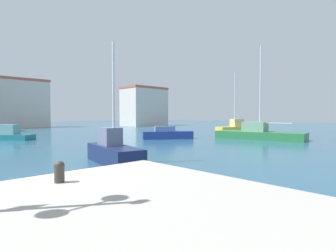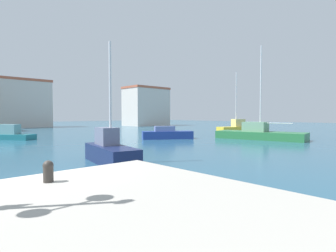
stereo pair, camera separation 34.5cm
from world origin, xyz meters
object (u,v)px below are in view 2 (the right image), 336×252
mooring_bollard (48,170)px  sailboat_yellow_mid_harbor (236,127)px  motorboat_blue_center_channel (167,134)px  sailboat_navy_near_pier (110,151)px  sailboat_green_outer_mooring (259,134)px  motorboat_teal_inner_mooring (6,135)px

mooring_bollard → sailboat_yellow_mid_harbor: bearing=26.0°
motorboat_blue_center_channel → sailboat_yellow_mid_harbor: bearing=6.4°
sailboat_navy_near_pier → motorboat_blue_center_channel: 14.44m
sailboat_green_outer_mooring → motorboat_teal_inner_mooring: (-19.13, 17.42, -0.08)m
sailboat_navy_near_pier → motorboat_blue_center_channel: (11.74, 8.40, -0.14)m
sailboat_green_outer_mooring → motorboat_blue_center_channel: size_ratio=1.82×
motorboat_teal_inner_mooring → mooring_bollard: bearing=-99.8°
mooring_bollard → sailboat_navy_near_pier: sailboat_navy_near_pier is taller
sailboat_yellow_mid_harbor → motorboat_blue_center_channel: size_ratio=1.69×
motorboat_teal_inner_mooring → sailboat_navy_near_pier: size_ratio=0.95×
motorboat_teal_inner_mooring → sailboat_navy_near_pier: (0.69, -19.08, 0.15)m
mooring_bollard → motorboat_teal_inner_mooring: bearing=80.2°
sailboat_yellow_mid_harbor → sailboat_navy_near_pier: bearing=-159.7°
motorboat_teal_inner_mooring → motorboat_blue_center_channel: size_ratio=1.12×
sailboat_yellow_mid_harbor → motorboat_blue_center_channel: sailboat_yellow_mid_harbor is taller
mooring_bollard → sailboat_green_outer_mooring: (23.42, 7.34, -0.62)m
sailboat_green_outer_mooring → motorboat_teal_inner_mooring: bearing=137.7°
sailboat_green_outer_mooring → motorboat_teal_inner_mooring: size_ratio=1.63×
mooring_bollard → sailboat_green_outer_mooring: size_ratio=0.05×
sailboat_yellow_mid_harbor → motorboat_blue_center_channel: (-15.69, -1.75, -0.15)m
sailboat_green_outer_mooring → sailboat_yellow_mid_harbor: sailboat_green_outer_mooring is taller
mooring_bollard → motorboat_blue_center_channel: 21.86m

